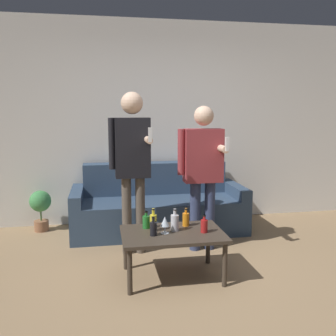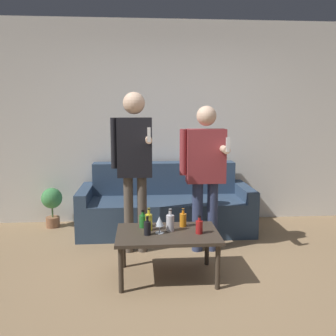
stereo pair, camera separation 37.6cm
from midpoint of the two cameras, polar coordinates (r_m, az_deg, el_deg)
ground_plane at (r=3.26m, az=2.12°, el=-19.12°), size 16.00×16.00×0.00m
wall_back at (r=5.13m, az=-3.25°, el=6.87°), size 8.00×0.06×2.70m
couch at (r=4.81m, az=-3.78°, el=-5.94°), size 2.15×0.85×0.84m
coffee_table at (r=3.45m, az=-2.46°, el=-10.58°), size 0.92×0.62×0.43m
bottle_orange at (r=3.55m, az=-6.40°, el=-8.14°), size 0.07×0.07×0.16m
bottle_green at (r=3.35m, az=-5.50°, el=-9.16°), size 0.06×0.06×0.17m
bottle_dark at (r=3.45m, az=-2.11°, el=-8.29°), size 0.07×0.07×0.21m
bottle_yellow at (r=3.41m, az=2.38°, el=-8.79°), size 0.06×0.06×0.16m
bottle_red at (r=3.59m, az=-0.27°, el=-7.81°), size 0.07×0.07×0.17m
bottle_clear at (r=3.46m, az=-5.40°, el=-8.25°), size 0.06×0.06×0.21m
wine_glass_near at (r=3.38m, az=-3.70°, el=-8.26°), size 0.08×0.08×0.15m
person_standing_left at (r=3.92m, az=-8.20°, el=1.60°), size 0.43×0.42×1.71m
person_standing_right at (r=4.00m, az=2.65°, el=0.15°), size 0.48×0.41×1.57m
potted_plant at (r=5.07m, az=-20.91°, el=-5.39°), size 0.27×0.27×0.52m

